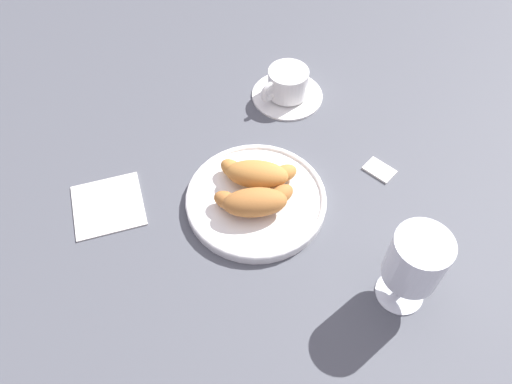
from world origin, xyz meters
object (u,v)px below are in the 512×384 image
object	(u,v)px
croissant_large	(255,201)
coffee_cup_near	(287,86)
juice_glass_left	(416,262)
folded_napkin	(108,205)
sugar_packet	(380,169)
pastry_plate	(256,199)
croissant_small	(257,173)

from	to	relation	value
croissant_large	coffee_cup_near	world-z (taller)	same
juice_glass_left	folded_napkin	bearing A→B (deg)	162.47
coffee_cup_near	sugar_packet	distance (m)	0.24
pastry_plate	juice_glass_left	bearing A→B (deg)	-36.29
pastry_plate	croissant_small	xyz separation A→B (m)	(0.00, 0.03, 0.03)
pastry_plate	sugar_packet	world-z (taller)	pastry_plate
pastry_plate	sugar_packet	size ratio (longest dim) A/B	4.54
coffee_cup_near	juice_glass_left	distance (m)	0.44
folded_napkin	sugar_packet	bearing A→B (deg)	10.74
croissant_large	folded_napkin	size ratio (longest dim) A/B	1.24
juice_glass_left	croissant_small	bearing A→B (deg)	138.43
croissant_small	coffee_cup_near	distance (m)	0.23
croissant_large	croissant_small	xyz separation A→B (m)	(0.00, 0.05, 0.00)
sugar_packet	coffee_cup_near	bearing A→B (deg)	171.69
coffee_cup_near	folded_napkin	bearing A→B (deg)	-137.67
pastry_plate	croissant_large	world-z (taller)	croissant_large
folded_napkin	croissant_large	bearing A→B (deg)	-2.97
coffee_cup_near	folded_napkin	size ratio (longest dim) A/B	1.24
croissant_large	sugar_packet	size ratio (longest dim) A/B	2.72
croissant_large	coffee_cup_near	distance (m)	0.28
croissant_small	coffee_cup_near	bearing A→B (deg)	77.06
coffee_cup_near	folded_napkin	distance (m)	0.40
croissant_small	coffee_cup_near	xyz separation A→B (m)	(0.05, 0.22, -0.01)
juice_glass_left	folded_napkin	distance (m)	0.48
croissant_large	pastry_plate	bearing A→B (deg)	86.56
juice_glass_left	sugar_packet	distance (m)	0.24
croissant_small	folded_napkin	world-z (taller)	croissant_small
croissant_large	croissant_small	world-z (taller)	same
croissant_large	folded_napkin	distance (m)	0.24
croissant_small	sugar_packet	distance (m)	0.21
pastry_plate	sugar_packet	bearing A→B (deg)	19.24
croissant_small	juice_glass_left	distance (m)	0.28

